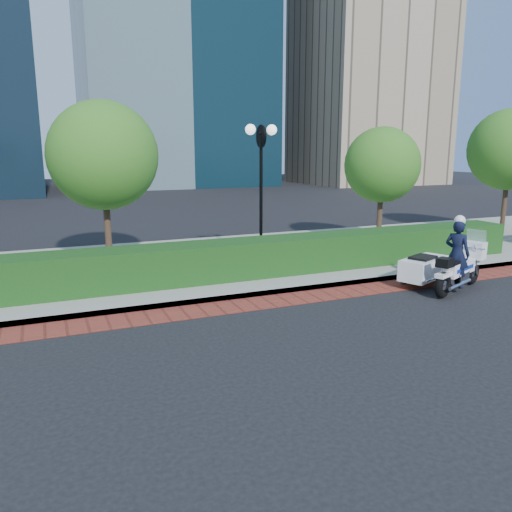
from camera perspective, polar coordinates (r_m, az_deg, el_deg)
name	(u,v)px	position (r m, az deg, el deg)	size (l,w,h in m)	color
ground	(315,319)	(11.02, 6.71, -7.13)	(120.00, 120.00, 0.00)	black
brick_strip	(284,300)	(12.27, 3.23, -5.02)	(60.00, 1.00, 0.01)	maroon
sidewalk	(223,260)	(16.28, -3.80, -0.51)	(60.00, 8.00, 0.15)	gray
hedge_main	(251,258)	(13.96, -0.56, -0.17)	(18.00, 1.20, 1.00)	black
lamppost	(261,171)	(15.52, 0.58, 9.66)	(1.02, 0.70, 4.21)	black
tree_b	(103,156)	(15.60, -17.05, 10.90)	(3.20, 3.20, 4.89)	#332319
tree_c	(382,165)	(19.45, 14.22, 10.04)	(2.80, 2.80, 4.30)	#332319
tree_d	(510,150)	(23.93, 27.03, 10.77)	(3.40, 3.40, 5.16)	#332319
tower_right	(370,50)	(58.50, 12.91, 21.98)	(14.00, 12.00, 28.00)	gray
police_motorcycle	(444,264)	(13.94, 20.71, -0.83)	(2.55, 1.90, 2.01)	black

